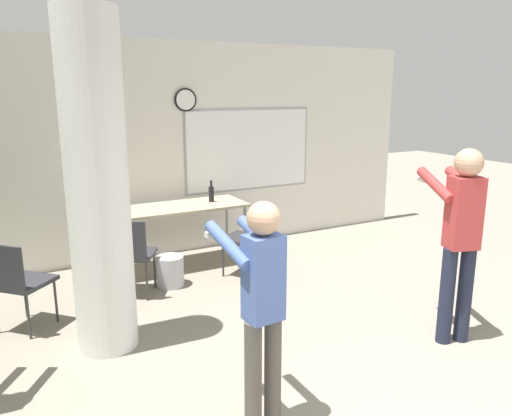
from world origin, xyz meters
name	(u,v)px	position (x,y,z in m)	size (l,w,h in m)	color
wall_back	(155,151)	(0.03, 5.06, 1.40)	(8.00, 0.15, 2.80)	silver
support_pillar	(97,188)	(-1.14, 2.81, 1.40)	(0.51, 0.51, 2.80)	white
folding_table	(175,210)	(0.06, 4.47, 0.72)	(1.79, 0.67, 0.77)	tan
bottle_on_table	(211,194)	(0.57, 4.49, 0.88)	(0.07, 0.07, 0.28)	black
waste_bin	(170,271)	(-0.22, 3.86, 0.17)	(0.31, 0.31, 0.35)	#B2B2B7
chair_near_pillar	(17,279)	(-1.78, 3.46, 0.51)	(0.62, 0.62, 0.87)	#2D2D33
chair_table_right	(249,235)	(0.72, 3.73, 0.51)	(0.61, 0.61, 0.87)	#2D2D33
chair_table_left	(131,251)	(-0.67, 3.77, 0.51)	(0.60, 0.60, 0.87)	#2D2D33
person_playing_front	(261,299)	(-0.47, 1.25, 0.90)	(0.37, 0.60, 1.53)	#514C47
person_playing_side	(460,231)	(1.58, 1.48, 1.01)	(0.52, 0.71, 1.72)	#1E2338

